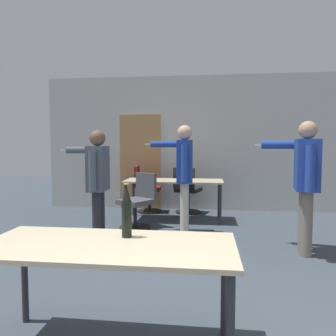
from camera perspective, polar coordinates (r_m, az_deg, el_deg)
The scene contains 10 objects.
back_wall at distance 7.08m, azimuth 3.76°, elevation 4.26°, with size 6.31×0.12×2.86m.
conference_table_near at distance 2.23m, azimuth -10.43°, elevation -14.67°, with size 1.65×0.74×0.74m.
conference_table_far at distance 6.04m, azimuth 1.04°, elevation -2.80°, with size 1.79×0.72×0.74m.
person_far_watching at distance 4.47m, azimuth 22.80°, elevation -1.17°, with size 0.76×0.79×1.68m.
person_left_plaid at distance 4.52m, azimuth -12.25°, elevation -1.50°, with size 0.75×0.59×1.58m.
person_right_polo at distance 5.00m, azimuth 2.75°, elevation -0.18°, with size 0.79×0.63×1.69m.
office_chair_side_rolled at distance 6.65m, azimuth 3.33°, elevation -4.16°, with size 0.58×0.63×0.94m.
office_chair_near_pushed at distance 5.53m, azimuth -5.18°, elevation -6.06°, with size 0.66×0.68×0.91m.
office_chair_far_left at distance 6.82m, azimuth -3.87°, elevation -3.86°, with size 0.57×0.52×0.95m.
beer_bottle at distance 2.30m, azimuth -7.22°, elevation -7.60°, with size 0.07×0.07×0.38m.
Camera 1 is at (0.36, -1.50, 1.38)m, focal length 35.00 mm.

